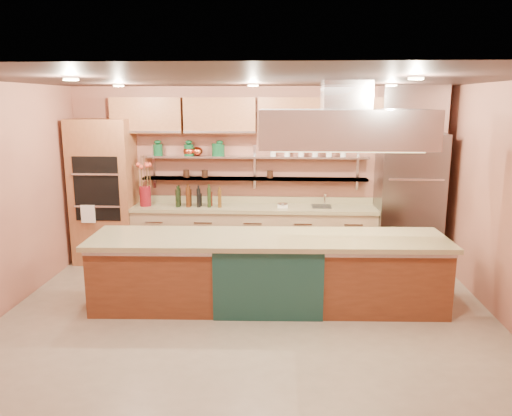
# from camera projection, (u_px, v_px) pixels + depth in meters

# --- Properties ---
(floor) EXTENTS (6.00, 5.00, 0.02)m
(floor) POSITION_uv_depth(u_px,v_px,m) (247.00, 321.00, 5.97)
(floor) COLOR gray
(floor) RESTS_ON ground
(ceiling) EXTENTS (6.00, 5.00, 0.02)m
(ceiling) POSITION_uv_depth(u_px,v_px,m) (247.00, 79.00, 5.38)
(ceiling) COLOR black
(ceiling) RESTS_ON wall_back
(wall_back) EXTENTS (6.00, 0.04, 2.80)m
(wall_back) POSITION_uv_depth(u_px,v_px,m) (258.00, 174.00, 8.11)
(wall_back) COLOR #A6644E
(wall_back) RESTS_ON floor
(wall_front) EXTENTS (6.00, 0.04, 2.80)m
(wall_front) POSITION_uv_depth(u_px,v_px,m) (220.00, 285.00, 3.23)
(wall_front) COLOR #A6644E
(wall_front) RESTS_ON floor
(oven_stack) EXTENTS (0.95, 0.64, 2.30)m
(oven_stack) POSITION_uv_depth(u_px,v_px,m) (104.00, 192.00, 7.98)
(oven_stack) COLOR #9B5D38
(oven_stack) RESTS_ON floor
(refrigerator) EXTENTS (0.95, 0.72, 2.10)m
(refrigerator) POSITION_uv_depth(u_px,v_px,m) (408.00, 201.00, 7.71)
(refrigerator) COLOR slate
(refrigerator) RESTS_ON floor
(back_counter) EXTENTS (3.84, 0.64, 0.93)m
(back_counter) POSITION_uv_depth(u_px,v_px,m) (254.00, 235.00, 8.02)
(back_counter) COLOR #A28361
(back_counter) RESTS_ON floor
(wall_shelf_lower) EXTENTS (3.60, 0.26, 0.03)m
(wall_shelf_lower) POSITION_uv_depth(u_px,v_px,m) (254.00, 179.00, 8.00)
(wall_shelf_lower) COLOR silver
(wall_shelf_lower) RESTS_ON wall_back
(wall_shelf_upper) EXTENTS (3.60, 0.26, 0.03)m
(wall_shelf_upper) POSITION_uv_depth(u_px,v_px,m) (254.00, 157.00, 7.93)
(wall_shelf_upper) COLOR silver
(wall_shelf_upper) RESTS_ON wall_back
(upper_cabinets) EXTENTS (4.60, 0.36, 0.55)m
(upper_cabinets) POSITION_uv_depth(u_px,v_px,m) (257.00, 116.00, 7.74)
(upper_cabinets) COLOR #9B5D38
(upper_cabinets) RESTS_ON wall_back
(range_hood) EXTENTS (2.00, 1.00, 0.45)m
(range_hood) POSITION_uv_depth(u_px,v_px,m) (345.00, 129.00, 5.90)
(range_hood) COLOR silver
(range_hood) RESTS_ON ceiling
(ceiling_downlights) EXTENTS (4.00, 2.80, 0.02)m
(ceiling_downlights) POSITION_uv_depth(u_px,v_px,m) (248.00, 83.00, 5.58)
(ceiling_downlights) COLOR #FFE5A5
(ceiling_downlights) RESTS_ON ceiling
(island) EXTENTS (4.39, 1.08, 0.91)m
(island) POSITION_uv_depth(u_px,v_px,m) (268.00, 271.00, 6.33)
(island) COLOR brown
(island) RESTS_ON floor
(flower_vase) EXTENTS (0.22, 0.22, 0.32)m
(flower_vase) POSITION_uv_depth(u_px,v_px,m) (145.00, 196.00, 7.93)
(flower_vase) COLOR maroon
(flower_vase) RESTS_ON back_counter
(oil_bottle_cluster) EXTENTS (0.79, 0.25, 0.25)m
(oil_bottle_cluster) POSITION_uv_depth(u_px,v_px,m) (199.00, 199.00, 7.89)
(oil_bottle_cluster) COLOR black
(oil_bottle_cluster) RESTS_ON back_counter
(kitchen_scale) EXTENTS (0.16, 0.12, 0.09)m
(kitchen_scale) POSITION_uv_depth(u_px,v_px,m) (283.00, 205.00, 7.84)
(kitchen_scale) COLOR white
(kitchen_scale) RESTS_ON back_counter
(bar_faucet) EXTENTS (0.04, 0.04, 0.22)m
(bar_faucet) POSITION_uv_depth(u_px,v_px,m) (325.00, 200.00, 7.89)
(bar_faucet) COLOR white
(bar_faucet) RESTS_ON back_counter
(copper_kettle) EXTENTS (0.21, 0.21, 0.14)m
(copper_kettle) POSITION_uv_depth(u_px,v_px,m) (197.00, 151.00, 7.96)
(copper_kettle) COLOR #B7472A
(copper_kettle) RESTS_ON wall_shelf_upper
(green_canister) EXTENTS (0.21, 0.21, 0.20)m
(green_canister) POSITION_uv_depth(u_px,v_px,m) (217.00, 150.00, 7.93)
(green_canister) COLOR #0F4624
(green_canister) RESTS_ON wall_shelf_upper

